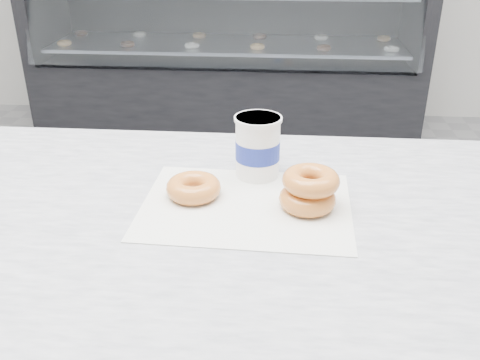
% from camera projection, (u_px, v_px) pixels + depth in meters
% --- Properties ---
extents(ground, '(5.00, 5.00, 0.00)m').
position_uv_depth(ground, '(165.00, 358.00, 1.78)').
color(ground, gray).
rests_on(ground, ground).
extents(display_case, '(2.40, 0.74, 1.25)m').
position_uv_depth(display_case, '(228.00, 58.00, 3.45)').
color(display_case, black).
rests_on(display_case, ground).
extents(wax_paper, '(0.35, 0.27, 0.00)m').
position_uv_depth(wax_paper, '(246.00, 205.00, 0.88)').
color(wax_paper, silver).
rests_on(wax_paper, counter).
extents(donut_single, '(0.11, 0.11, 0.03)m').
position_uv_depth(donut_single, '(194.00, 188.00, 0.90)').
color(donut_single, orange).
rests_on(donut_single, wax_paper).
extents(donut_stack, '(0.13, 0.13, 0.06)m').
position_uv_depth(donut_stack, '(309.00, 190.00, 0.85)').
color(donut_stack, orange).
rests_on(donut_stack, wax_paper).
extents(coffee_cup, '(0.10, 0.10, 0.11)m').
position_uv_depth(coffee_cup, '(258.00, 146.00, 0.95)').
color(coffee_cup, white).
rests_on(coffee_cup, counter).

